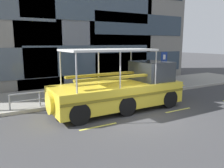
{
  "coord_description": "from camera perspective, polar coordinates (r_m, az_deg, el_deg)",
  "views": [
    {
      "loc": [
        -6.44,
        -8.71,
        3.58
      ],
      "look_at": [
        -0.33,
        1.94,
        1.3
      ],
      "focal_mm": 35.62,
      "sensor_mm": 36.0,
      "label": 1
    }
  ],
  "objects": [
    {
      "name": "curb_guardrail",
      "position": [
        13.96,
        -2.7,
        -1.33
      ],
      "size": [
        10.7,
        0.09,
        0.81
      ],
      "color": "#9EA0A8",
      "rests_on": "sidewalk"
    },
    {
      "name": "pedestrian_near_bow",
      "position": [
        16.7,
        6.56,
        2.35
      ],
      "size": [
        0.49,
        0.25,
        1.74
      ],
      "color": "#1E2338",
      "rests_on": "sidewalk"
    },
    {
      "name": "sidewalk",
      "position": [
        16.08,
        -5.47,
        -2.07
      ],
      "size": [
        32.0,
        4.8,
        0.18
      ],
      "primitive_type": "cube",
      "color": "gray",
      "rests_on": "ground_plane"
    },
    {
      "name": "curb_edge",
      "position": [
        13.91,
        -1.21,
        -4.02
      ],
      "size": [
        32.0,
        0.18,
        0.18
      ],
      "primitive_type": "cube",
      "color": "#B2ADA3",
      "rests_on": "ground_plane"
    },
    {
      "name": "parking_sign",
      "position": [
        17.68,
        13.11,
        5.17
      ],
      "size": [
        0.6,
        0.12,
        2.71
      ],
      "color": "#4C4F54",
      "rests_on": "sidewalk"
    },
    {
      "name": "ground_plane",
      "position": [
        11.41,
        6.37,
        -7.84
      ],
      "size": [
        120.0,
        120.0,
        0.0
      ],
      "primitive_type": "plane",
      "color": "#3D3D3F"
    },
    {
      "name": "lane_centreline",
      "position": [
        11.04,
        7.89,
        -8.5
      ],
      "size": [
        25.8,
        0.12,
        0.01
      ],
      "color": "#DBD64C",
      "rests_on": "ground_plane"
    },
    {
      "name": "duck_tour_boat",
      "position": [
        12.26,
        3.4,
        -1.27
      ],
      "size": [
        8.9,
        2.67,
        3.27
      ],
      "color": "yellow",
      "rests_on": "ground_plane"
    }
  ]
}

